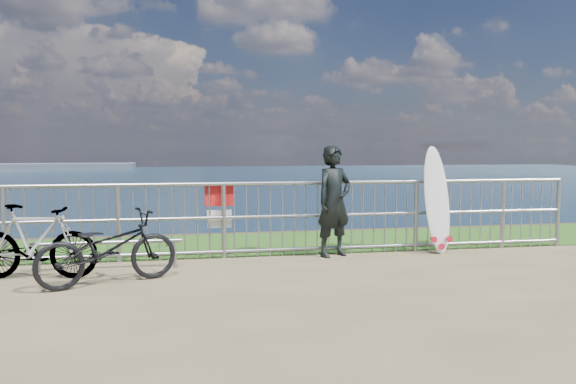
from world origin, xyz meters
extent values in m
plane|color=#255417|center=(0.00, 2.70, 0.01)|extent=(120.00, 120.00, 0.00)
cube|color=brown|center=(0.00, 3.90, -2.50)|extent=(120.00, 0.30, 5.00)
plane|color=#183149|center=(0.00, 90.00, -5.00)|extent=(260.00, 260.00, 0.00)
cube|color=#565E68|center=(-50.00, 168.00, -4.25)|extent=(70.00, 12.00, 1.50)
cylinder|color=gray|center=(0.00, 1.60, 1.10)|extent=(10.00, 0.06, 0.06)
cylinder|color=gray|center=(0.00, 1.60, 0.61)|extent=(10.00, 0.05, 0.05)
cylinder|color=gray|center=(0.00, 1.60, 0.10)|extent=(10.00, 0.05, 0.05)
cylinder|color=gray|center=(-3.50, 1.60, 0.55)|extent=(0.06, 0.06, 1.10)
cylinder|color=gray|center=(-2.00, 1.60, 0.55)|extent=(0.06, 0.06, 1.10)
cylinder|color=gray|center=(-0.50, 1.60, 0.55)|extent=(0.06, 0.06, 1.10)
cylinder|color=gray|center=(1.00, 1.60, 0.55)|extent=(0.06, 0.06, 1.10)
cylinder|color=gray|center=(2.50, 1.60, 0.55)|extent=(0.06, 0.06, 1.10)
cylinder|color=gray|center=(4.00, 1.60, 0.55)|extent=(0.06, 0.06, 1.10)
cylinder|color=gray|center=(5.00, 1.60, 0.55)|extent=(0.06, 0.06, 1.10)
cube|color=red|center=(-0.56, 1.66, 0.92)|extent=(0.42, 0.02, 0.30)
cube|color=white|center=(-0.56, 1.66, 0.92)|extent=(0.38, 0.01, 0.08)
cube|color=white|center=(-0.56, 1.66, 0.58)|extent=(0.36, 0.02, 0.26)
imported|color=black|center=(1.13, 1.45, 0.83)|extent=(0.71, 0.61, 1.66)
ellipsoid|color=silver|center=(2.78, 1.45, 0.83)|extent=(0.49, 0.45, 1.67)
cone|color=red|center=(2.65, 1.33, 0.24)|extent=(0.10, 0.18, 0.10)
cone|color=red|center=(2.90, 1.33, 0.24)|extent=(0.10, 0.18, 0.10)
cone|color=red|center=(2.78, 1.33, 0.13)|extent=(0.10, 0.18, 0.10)
imported|color=black|center=(-1.98, 0.29, 0.44)|extent=(1.78, 1.19, 0.88)
imported|color=black|center=(-2.91, 0.74, 0.47)|extent=(1.61, 0.69, 0.94)
cylinder|color=gray|center=(-2.08, 1.08, 0.38)|extent=(1.94, 0.05, 0.05)
cylinder|color=gray|center=(-2.95, 1.08, 0.19)|extent=(0.04, 0.04, 0.38)
cylinder|color=gray|center=(-1.21, 1.08, 0.19)|extent=(0.04, 0.04, 0.38)
camera|label=1|loc=(-1.10, -6.60, 1.65)|focal=35.00mm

